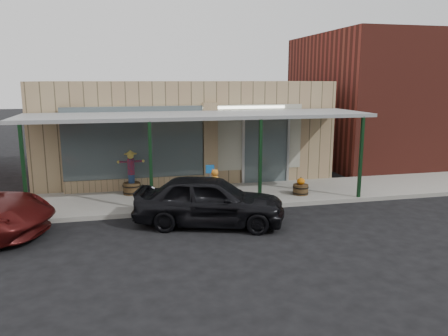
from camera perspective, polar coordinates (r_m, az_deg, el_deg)
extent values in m
plane|color=black|center=(12.48, -0.27, -8.50)|extent=(120.00, 120.00, 0.00)
cube|color=gray|center=(15.82, -3.19, -3.90)|extent=(40.00, 3.20, 0.15)
cube|color=#9D8560|center=(19.93, -5.57, 5.17)|extent=(12.00, 6.00, 4.20)
cube|color=#4C595C|center=(16.66, -11.62, 3.07)|extent=(5.20, 0.06, 2.80)
cube|color=#4C595C|center=(17.75, 5.44, 2.46)|extent=(1.80, 0.06, 2.80)
cube|color=#9D8560|center=(17.06, -1.81, 2.81)|extent=(0.55, 0.30, 3.40)
cube|color=#9D8560|center=(16.99, -11.42, -2.08)|extent=(5.20, 0.30, 0.50)
cube|color=#A2A090|center=(16.96, -4.19, 3.76)|extent=(9.00, 0.02, 2.60)
cube|color=white|center=(16.81, -4.23, 7.81)|extent=(7.50, 0.03, 0.10)
cube|color=slate|center=(15.31, -3.32, 6.90)|extent=(12.00, 3.00, 0.12)
cube|color=black|center=(14.15, -24.66, -0.64)|extent=(0.10, 0.10, 2.95)
cube|color=black|center=(13.88, -9.55, 0.04)|extent=(0.10, 0.10, 2.95)
cube|color=black|center=(14.54, 4.75, 0.68)|extent=(0.10, 0.10, 2.95)
cube|color=black|center=(16.05, 17.43, 1.21)|extent=(0.10, 0.10, 2.95)
cube|color=maroon|center=(25.90, 24.20, 8.22)|extent=(12.00, 8.00, 6.50)
cylinder|color=#4F371F|center=(16.33, -11.94, -2.62)|extent=(0.71, 0.71, 0.42)
cylinder|color=navy|center=(16.24, -11.99, -1.37)|extent=(0.26, 0.26, 0.31)
cylinder|color=maroon|center=(16.15, -12.06, 0.17)|extent=(0.29, 0.29, 0.58)
sphere|color=#D8C153|center=(16.08, -12.12, 1.57)|extent=(0.23, 0.23, 0.23)
cone|color=#D8C153|center=(16.06, -12.14, 2.04)|extent=(0.38, 0.38, 0.15)
cylinder|color=#4F371F|center=(16.17, 9.97, -2.77)|extent=(0.57, 0.57, 0.37)
ellipsoid|color=orange|center=(16.10, 10.01, -1.72)|extent=(0.30, 0.30, 0.24)
cylinder|color=#4C471E|center=(16.07, 10.03, -1.24)|extent=(0.04, 0.04, 0.06)
cylinder|color=gray|center=(14.55, -1.82, -2.76)|extent=(0.04, 0.04, 1.08)
cube|color=#175CAD|center=(14.40, -1.84, -0.14)|extent=(0.28, 0.04, 0.28)
imported|color=black|center=(12.96, -1.90, -4.24)|extent=(4.75, 3.03, 1.51)
ellipsoid|color=orange|center=(13.84, -1.17, -1.81)|extent=(0.31, 0.26, 0.40)
sphere|color=orange|center=(13.81, -1.21, -0.65)|extent=(0.22, 0.22, 0.22)
cylinder|color=#176A28|center=(13.80, -1.18, -1.17)|extent=(0.15, 0.15, 0.02)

